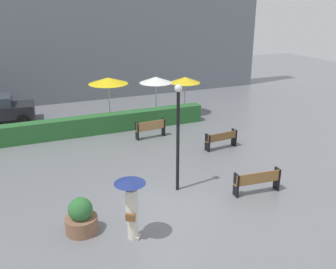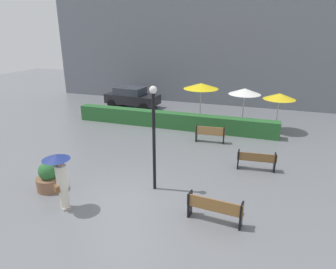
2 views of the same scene
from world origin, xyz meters
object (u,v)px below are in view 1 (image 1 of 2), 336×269
object	(u,v)px
pedestrian_with_umbrella	(131,200)
patio_umbrella_yellow	(108,81)
bench_back_row	(151,128)
bench_far_right	(221,139)
patio_umbrella_white	(156,80)
lamp_post	(178,128)
patio_umbrella_yellow_far	(185,80)
bench_near_right	(258,180)
planter_pot	(81,218)

from	to	relation	value
pedestrian_with_umbrella	patio_umbrella_yellow	xyz separation A→B (m)	(2.24, 11.24, 1.19)
bench_back_row	patio_umbrella_yellow	bearing A→B (deg)	111.89
bench_far_right	patio_umbrella_white	size ratio (longest dim) A/B	0.66
lamp_post	patio_umbrella_yellow_far	distance (m)	9.95
bench_near_right	patio_umbrella_white	size ratio (longest dim) A/B	0.72
bench_near_right	planter_pot	distance (m)	6.44
bench_far_right	patio_umbrella_yellow_far	bearing A→B (deg)	82.04
planter_pot	patio_umbrella_yellow	xyz separation A→B (m)	(3.58, 10.29, 1.98)
bench_far_right	planter_pot	size ratio (longest dim) A/B	1.46
bench_back_row	pedestrian_with_umbrella	xyz separation A→B (m)	(-3.55, -7.99, 0.75)
bench_back_row	patio_umbrella_yellow	xyz separation A→B (m)	(-1.31, 3.25, 1.93)
patio_umbrella_yellow	patio_umbrella_yellow_far	xyz separation A→B (m)	(4.74, -0.07, -0.32)
lamp_post	patio_umbrella_yellow	world-z (taller)	lamp_post
patio_umbrella_yellow_far	lamp_post	bearing A→B (deg)	-116.73
patio_umbrella_yellow_far	patio_umbrella_white	bearing A→B (deg)	-172.92
patio_umbrella_yellow	bench_back_row	bearing A→B (deg)	-68.11
bench_near_right	lamp_post	world-z (taller)	lamp_post
patio_umbrella_yellow	patio_umbrella_yellow_far	distance (m)	4.75
pedestrian_with_umbrella	lamp_post	xyz separation A→B (m)	(2.51, 2.29, 1.18)
bench_near_right	lamp_post	size ratio (longest dim) A/B	0.45
pedestrian_with_umbrella	patio_umbrella_yellow	bearing A→B (deg)	78.72
patio_umbrella_white	patio_umbrella_yellow_far	world-z (taller)	patio_umbrella_white
planter_pot	patio_umbrella_yellow_far	distance (m)	13.28
bench_far_right	patio_umbrella_yellow	size ratio (longest dim) A/B	0.64
planter_pot	patio_umbrella_yellow_far	world-z (taller)	patio_umbrella_yellow_far
lamp_post	patio_umbrella_yellow	xyz separation A→B (m)	(-0.27, 8.95, 0.00)
bench_near_right	patio_umbrella_yellow_far	world-z (taller)	patio_umbrella_yellow_far
bench_back_row	patio_umbrella_white	bearing A→B (deg)	63.90
patio_umbrella_yellow	patio_umbrella_yellow_far	world-z (taller)	patio_umbrella_yellow
patio_umbrella_yellow	patio_umbrella_white	xyz separation A→B (m)	(2.74, -0.32, -0.11)
patio_umbrella_yellow_far	planter_pot	bearing A→B (deg)	-129.14
bench_near_right	patio_umbrella_white	distance (m)	10.20
bench_far_right	patio_umbrella_white	xyz separation A→B (m)	(-1.17, 5.66, 1.87)
bench_far_right	lamp_post	distance (m)	5.10
pedestrian_with_umbrella	bench_back_row	bearing A→B (deg)	66.05
patio_umbrella_white	bench_near_right	bearing A→B (deg)	-89.32
bench_near_right	pedestrian_with_umbrella	world-z (taller)	pedestrian_with_umbrella
bench_back_row	patio_umbrella_yellow_far	distance (m)	4.95
bench_back_row	patio_umbrella_yellow	world-z (taller)	patio_umbrella_yellow
bench_back_row	patio_umbrella_yellow_far	xyz separation A→B (m)	(3.43, 3.18, 1.61)
bench_far_right	planter_pot	xyz separation A→B (m)	(-7.49, -4.32, -0.01)
planter_pot	patio_umbrella_yellow	world-z (taller)	patio_umbrella_yellow
patio_umbrella_yellow	patio_umbrella_white	bearing A→B (deg)	-6.69
bench_back_row	planter_pot	xyz separation A→B (m)	(-4.89, -7.04, -0.05)
patio_umbrella_yellow	bench_near_right	bearing A→B (deg)	-74.55
bench_far_right	pedestrian_with_umbrella	bearing A→B (deg)	-139.46
pedestrian_with_umbrella	patio_umbrella_white	distance (m)	12.05
bench_near_right	planter_pot	xyz separation A→B (m)	(-6.44, 0.06, -0.03)
bench_far_right	patio_umbrella_white	bearing A→B (deg)	101.69
bench_back_row	patio_umbrella_yellow_far	bearing A→B (deg)	42.80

